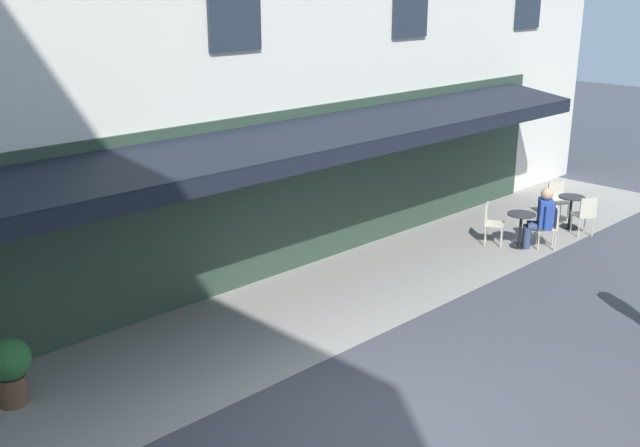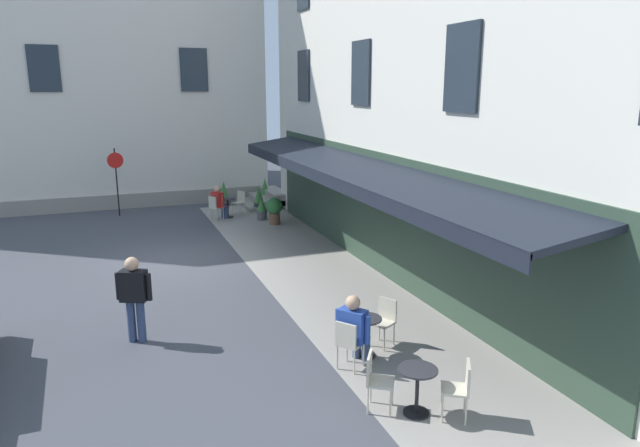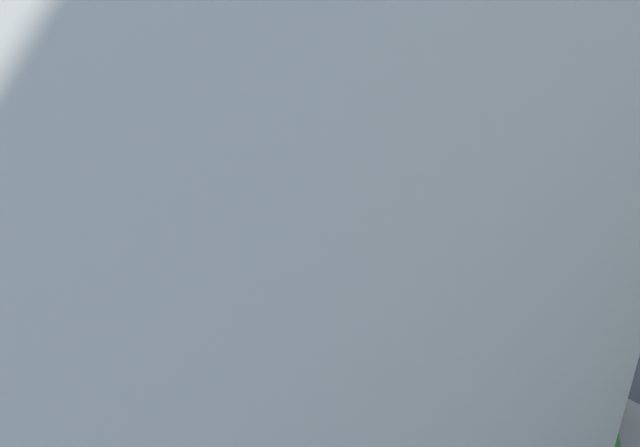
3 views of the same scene
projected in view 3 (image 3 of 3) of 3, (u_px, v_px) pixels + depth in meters
ground_plane at (464, 270)px, 15.68m from camera, size 70.00×70.00×0.00m
sidewalk_cafe_terrace at (289, 266)px, 15.90m from camera, size 20.50×3.20×0.01m
cafe_table_near_entrance at (232, 199)px, 19.05m from camera, size 0.60×0.60×0.75m
cafe_chair_cream_corner_left at (239, 191)px, 19.59m from camera, size 0.56×0.56×0.91m
cafe_chair_cream_under_awning at (223, 205)px, 18.48m from camera, size 0.55×0.55×0.91m
cafe_table_mid_terrace at (603, 389)px, 10.59m from camera, size 0.60×0.60×0.75m
cafe_chair_cream_by_window at (601, 366)px, 11.11m from camera, size 0.54×0.54×0.91m
cafe_chair_cream_kerbside at (608, 410)px, 10.02m from camera, size 0.55×0.55×0.91m
cafe_table_streetside at (203, 183)px, 20.50m from camera, size 0.60×0.60×0.75m
cafe_chair_cream_corner_right at (221, 180)px, 20.55m from camera, size 0.55×0.55×0.91m
cafe_chair_cream_near_door at (184, 182)px, 20.39m from camera, size 0.55×0.55×0.91m
seated_patron_in_blue at (236, 189)px, 19.33m from camera, size 0.65×0.67×1.34m
seated_companion_in_red at (603, 366)px, 10.87m from camera, size 0.60×0.63×1.29m
walking_pedestrian_in_black at (364, 175)px, 19.69m from camera, size 0.47×0.65×1.72m
potted_plant_by_steps at (528, 396)px, 10.55m from camera, size 0.38×0.38×0.82m
potted_plant_entrance_right at (480, 371)px, 10.94m from camera, size 0.60×0.60×0.97m
parked_car_grey at (414, 157)px, 22.40m from camera, size 4.36×1.95×1.33m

